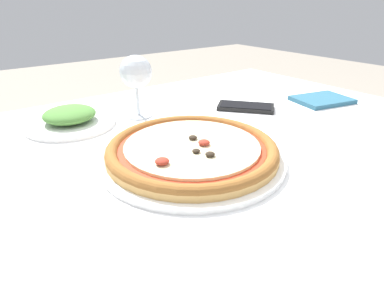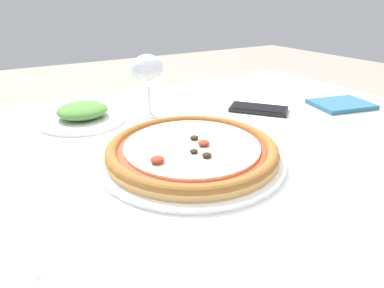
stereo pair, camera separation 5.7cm
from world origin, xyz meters
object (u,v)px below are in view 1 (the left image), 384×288
object	(u,v)px
dining_table	(225,180)
side_plate	(70,119)
cell_phone	(246,107)
wine_glass_far_left	(136,73)
pizza_plate	(192,151)

from	to	relation	value
dining_table	side_plate	xyz separation A→B (m)	(-0.22, 0.29, 0.10)
dining_table	cell_phone	bearing A→B (deg)	34.83
side_plate	cell_phone	bearing A→B (deg)	-21.15
dining_table	side_plate	bearing A→B (deg)	127.65
dining_table	wine_glass_far_left	world-z (taller)	wine_glass_far_left
wine_glass_far_left	cell_phone	world-z (taller)	wine_glass_far_left
dining_table	cell_phone	xyz separation A→B (m)	(0.19, 0.13, 0.09)
cell_phone	side_plate	world-z (taller)	side_plate
dining_table	side_plate	world-z (taller)	side_plate
pizza_plate	cell_phone	size ratio (longest dim) A/B	2.14
dining_table	pizza_plate	size ratio (longest dim) A/B	3.50
cell_phone	side_plate	size ratio (longest dim) A/B	0.78
side_plate	pizza_plate	bearing A→B (deg)	-68.52
dining_table	pizza_plate	distance (m)	0.15
wine_glass_far_left	side_plate	distance (m)	0.18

